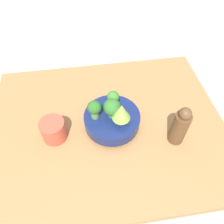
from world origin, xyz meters
TOP-DOWN VIEW (x-y plane):
  - ground_plane at (0.00, 0.00)m, footprint 6.00×6.00m
  - table at (0.00, 0.00)m, footprint 0.90×0.71m
  - bowl at (0.02, -0.01)m, footprint 0.21×0.21m
  - broccoli_floret_back at (0.03, 0.04)m, footprint 0.05×0.05m
  - romanesco_piece_near at (0.04, -0.05)m, footprint 0.06×0.06m
  - broccoli_floret_left at (-0.04, -0.01)m, footprint 0.05×0.05m
  - broccoli_floret_center at (0.02, -0.01)m, footprint 0.06×0.06m
  - cup at (-0.20, -0.03)m, footprint 0.09×0.09m
  - pepper_mill at (0.23, -0.11)m, footprint 0.06×0.06m

SIDE VIEW (x-z plane):
  - ground_plane at x=0.00m, z-range 0.00..0.00m
  - table at x=0.00m, z-range 0.00..0.04m
  - bowl at x=0.02m, z-range 0.04..0.10m
  - cup at x=-0.20m, z-range 0.04..0.12m
  - pepper_mill at x=0.23m, z-range 0.03..0.20m
  - broccoli_floret_back at x=0.03m, z-range 0.10..0.17m
  - broccoli_floret_center at x=0.02m, z-range 0.10..0.18m
  - broccoli_floret_left at x=-0.04m, z-range 0.11..0.18m
  - romanesco_piece_near at x=0.04m, z-range 0.11..0.20m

